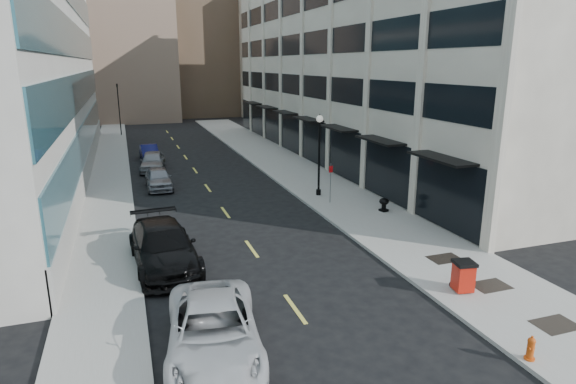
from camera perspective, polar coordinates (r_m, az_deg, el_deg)
ground at (r=15.86m, az=3.38°, el=-16.94°), size 160.00×160.00×0.00m
sidewalk_right at (r=35.79m, az=2.41°, el=1.57°), size 5.00×80.00×0.15m
sidewalk_left at (r=33.49m, az=-20.52°, el=-0.33°), size 3.00×80.00×0.15m
building_right at (r=45.21m, az=10.81°, el=15.53°), size 15.30×46.50×18.25m
skyline_tan_near at (r=80.62m, az=-19.00°, el=18.23°), size 14.00×18.00×28.00m
skyline_brown at (r=85.88m, az=-10.66°, el=20.52°), size 12.00×16.00×34.00m
skyline_tan_far at (r=90.88m, az=-25.42°, el=15.27°), size 12.00×14.00×22.00m
skyline_stone at (r=81.79m, az=-2.53°, el=16.12°), size 10.00×14.00×20.00m
grate_near at (r=18.44m, az=29.15°, el=-13.55°), size 1.40×1.00×0.01m
grate_mid at (r=20.29m, az=22.87°, el=-10.18°), size 1.40×1.00×0.01m
grate_far at (r=22.24m, az=18.11°, el=-7.50°), size 1.40×1.00×0.01m
road_centerline at (r=31.03m, az=-8.56°, el=-0.83°), size 0.15×68.20×0.01m
traffic_signal at (r=60.48m, az=-19.60°, el=11.64°), size 0.66×0.66×6.98m
car_white_van at (r=14.83m, az=-8.83°, el=-15.92°), size 3.43×6.10×1.61m
car_black_pickup at (r=21.11m, az=-14.54°, el=-6.28°), size 2.89×6.30×1.79m
car_silver_sedan at (r=34.34m, az=-15.09°, el=1.60°), size 1.76×4.29×1.46m
car_blue_sedan at (r=44.84m, az=-16.12°, el=4.52°), size 1.64×4.20×1.36m
car_grey_sedan at (r=40.19m, az=-15.74°, el=3.54°), size 2.44×4.79×1.56m
fire_hydrant at (r=16.03m, az=26.83°, el=-16.18°), size 0.30×0.30×0.74m
trash_bin at (r=19.23m, az=20.06°, el=-9.23°), size 0.85×0.88×1.19m
lamppost at (r=30.53m, az=3.73°, el=5.24°), size 0.44×0.44×5.23m
sign_post at (r=29.15m, az=5.08°, el=1.73°), size 0.28×0.11×2.44m
urn_planter at (r=28.14m, az=11.31°, el=-1.32°), size 0.55×0.55×0.77m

